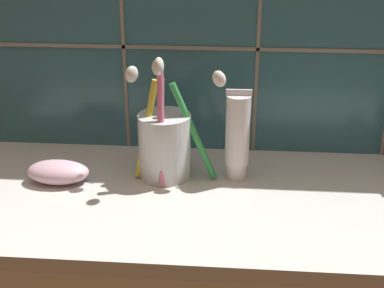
{
  "coord_description": "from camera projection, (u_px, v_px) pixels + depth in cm",
  "views": [
    {
      "loc": [
        -1.38,
        -61.43,
        36.71
      ],
      "look_at": [
        -6.52,
        2.1,
        8.36
      ],
      "focal_mm": 50.0,
      "sensor_mm": 36.0,
      "label": 1
    }
  ],
  "objects": [
    {
      "name": "sink_counter",
      "position": [
        240.0,
        203.0,
        0.7
      ],
      "size": [
        78.2,
        30.57,
        2.0
      ],
      "primitive_type": "cube",
      "color": "silver",
      "rests_on": "ground"
    },
    {
      "name": "tile_wall_backsplash",
      "position": [
        246.0,
        8.0,
        0.75
      ],
      "size": [
        88.2,
        1.72,
        47.34
      ],
      "color": "#336B7F",
      "rests_on": "ground"
    },
    {
      "name": "toothbrush_cup",
      "position": [
        165.0,
        142.0,
        0.73
      ],
      "size": [
        13.75,
        8.93,
        18.04
      ],
      "color": "silver",
      "rests_on": "sink_counter"
    },
    {
      "name": "toothpaste_tube",
      "position": [
        237.0,
        136.0,
        0.72
      ],
      "size": [
        3.46,
        3.29,
        12.95
      ],
      "color": "white",
      "rests_on": "sink_counter"
    },
    {
      "name": "soap_bar",
      "position": [
        58.0,
        172.0,
        0.73
      ],
      "size": [
        8.53,
        4.97,
        3.1
      ],
      "primitive_type": "ellipsoid",
      "color": "#DBB2C6",
      "rests_on": "sink_counter"
    }
  ]
}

